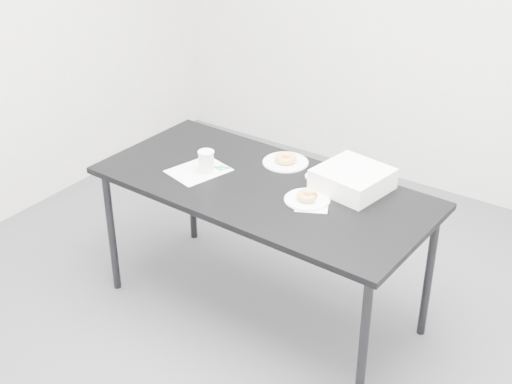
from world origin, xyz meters
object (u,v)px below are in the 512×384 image
Objects in this scene: table at (263,195)px; scorecard at (199,171)px; donut_near at (307,196)px; pen at (217,167)px; plate_near at (307,200)px; plate_far at (286,162)px; coffee_cup at (206,162)px; donut_far at (286,159)px; bakery_box at (353,179)px.

scorecard is at bearing -168.07° from table.
donut_near is at bearing 19.60° from scorecard.
pen reaches higher than plate_near.
table is at bearing -81.83° from plate_far.
table is at bearing 8.87° from coffee_cup.
plate_far is (-0.04, 0.27, 0.06)m from table.
donut_far is (0.32, 0.33, 0.02)m from scorecard.
donut_near is 0.33× the size of bakery_box.
bakery_box is at bearing 62.33° from donut_near.
donut_near is at bearing -30.77° from pen.
pen is 0.72m from bakery_box.
plate_far is 2.05× the size of coffee_cup.
donut_far reaches higher than plate_far.
bakery_box is (0.39, 0.22, 0.11)m from table.
donut_far is at bearing 0.00° from plate_far.
donut_far is at bearing 100.30° from table.
coffee_cup is 0.37× the size of bakery_box.
pen is (0.06, 0.08, 0.01)m from scorecard.
pen is 0.09m from coffee_cup.
bakery_box reaches higher than scorecard.
scorecard is 0.47m from donut_far.
plate_far is at bearing 48.84° from coffee_cup.
donut_far reaches higher than plate_near.
coffee_cup is at bearing -149.97° from bakery_box.
pen is 0.61× the size of plate_near.
donut_far is at bearing 61.08° from scorecard.
pen is at bearing 177.05° from donut_near.
plate_far reaches higher than table.
coffee_cup is (-0.02, -0.07, 0.05)m from pen.
pen is at bearing 179.26° from table.
bakery_box is at bearing 31.49° from table.
donut_far is at bearing -177.89° from bakery_box.
table is at bearing -141.34° from bakery_box.
table is 0.46m from bakery_box.
scorecard is at bearing -175.58° from donut_near.
plate_near is 0.91× the size of plate_far.
coffee_cup is (-0.59, -0.04, 0.05)m from plate_near.
table is 0.27m from plate_near.
table is at bearing 24.99° from scorecard.
table is at bearing 176.95° from donut_near.
coffee_cup reaches higher than plate_near.
donut_far reaches higher than donut_near.
plate_far is at bearing 136.83° from donut_near.
bakery_box is (0.43, -0.05, 0.03)m from donut_far.
table is 0.31m from pen.
donut_near is 0.42m from plate_far.
scorecard is 2.45× the size of coffee_cup.
pen is at bearing 72.83° from coffee_cup.
scorecard is 0.10m from pen.
scorecard is 0.80m from bakery_box.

